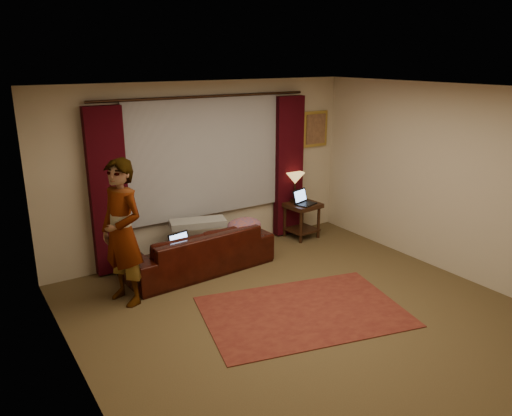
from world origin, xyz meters
The scene contains 19 objects.
floor centered at (0.00, 0.00, -0.01)m, with size 5.00×5.00×0.01m, color brown.
ceiling centered at (0.00, 0.00, 2.60)m, with size 5.00×5.00×0.02m, color silver.
wall_back centered at (0.00, 2.50, 1.30)m, with size 5.00×0.02×2.60m, color #C1B297.
wall_left centered at (-2.50, 0.00, 1.30)m, with size 0.02×5.00×2.60m, color #C1B297.
wall_right centered at (2.50, 0.00, 1.30)m, with size 0.02×5.00×2.60m, color #C1B297.
sheer_curtain centered at (0.00, 2.44, 1.50)m, with size 2.50×0.05×1.80m, color #93939A.
drape_left centered at (-1.50, 2.39, 1.18)m, with size 0.50×0.14×2.30m, color black.
drape_right centered at (1.50, 2.39, 1.18)m, with size 0.50×0.14×2.30m, color black.
curtain_rod centered at (0.00, 2.39, 2.38)m, with size 0.04×0.04×3.40m, color black.
picture_frame centered at (2.10, 2.47, 1.75)m, with size 0.50×0.04×0.60m, color gold.
sofa centered at (-0.46, 1.85, 0.43)m, with size 2.11×0.91×0.85m, color black.
throw_blanket centered at (-0.35, 2.06, 0.86)m, with size 0.80×0.32×0.09m, color gray.
clothing_pile centered at (0.26, 1.79, 0.54)m, with size 0.54×0.41×0.23m, color #7A4858.
laptop_sofa centered at (-0.77, 1.62, 0.54)m, with size 0.31×0.34×0.23m, color black, non-canonical shape.
area_rug centered at (0.05, 0.06, 0.01)m, with size 2.35×1.56×0.01m, color maroon.
end_table centered at (1.60, 2.13, 0.30)m, with size 0.52×0.52×0.60m, color black.
tiffany_lamp centered at (1.54, 2.26, 0.85)m, with size 0.31×0.31×0.50m, color olive, non-canonical shape.
laptop_table centered at (1.60, 2.04, 0.72)m, with size 0.33×0.36×0.24m, color black, non-canonical shape.
person centered at (-1.63, 1.47, 0.90)m, with size 0.53×0.53×1.81m, color gray.
Camera 1 is at (-3.31, -4.14, 2.94)m, focal length 35.00 mm.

